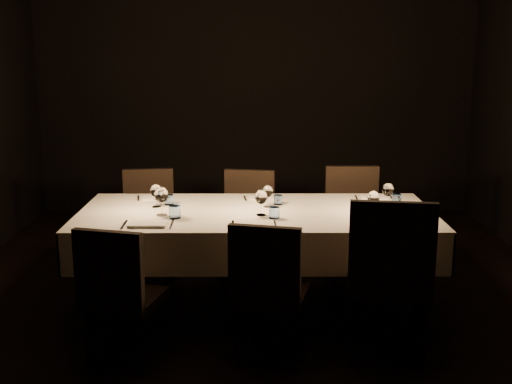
{
  "coord_description": "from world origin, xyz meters",
  "views": [
    {
      "loc": [
        -0.02,
        -4.43,
        1.89
      ],
      "look_at": [
        0.0,
        0.0,
        0.9
      ],
      "focal_mm": 45.0,
      "sensor_mm": 36.0,
      "label": 1
    }
  ],
  "objects_px": {
    "chair_near_left": "(118,289)",
    "chair_far_center": "(248,218)",
    "chair_near_center": "(268,285)",
    "chair_far_right": "(353,217)",
    "chair_near_right": "(389,273)",
    "chair_far_left": "(149,217)",
    "dining_table": "(256,221)"
  },
  "relations": [
    {
      "from": "chair_near_left",
      "to": "chair_far_center",
      "type": "bearing_deg",
      "value": -100.2
    },
    {
      "from": "chair_near_center",
      "to": "chair_far_right",
      "type": "relative_size",
      "value": 0.96
    },
    {
      "from": "chair_near_right",
      "to": "chair_far_left",
      "type": "distance_m",
      "value": 2.35
    },
    {
      "from": "chair_near_right",
      "to": "chair_far_center",
      "type": "height_order",
      "value": "chair_near_right"
    },
    {
      "from": "chair_far_left",
      "to": "chair_far_right",
      "type": "bearing_deg",
      "value": -10.37
    },
    {
      "from": "chair_near_right",
      "to": "chair_far_left",
      "type": "xyz_separation_m",
      "value": [
        -1.71,
        1.61,
        -0.07
      ]
    },
    {
      "from": "dining_table",
      "to": "chair_near_right",
      "type": "relative_size",
      "value": 2.42
    },
    {
      "from": "chair_near_left",
      "to": "chair_near_center",
      "type": "distance_m",
      "value": 0.9
    },
    {
      "from": "dining_table",
      "to": "chair_near_right",
      "type": "distance_m",
      "value": 1.11
    },
    {
      "from": "chair_near_right",
      "to": "chair_near_center",
      "type": "bearing_deg",
      "value": 10.86
    },
    {
      "from": "dining_table",
      "to": "chair_near_right",
      "type": "height_order",
      "value": "chair_near_right"
    },
    {
      "from": "dining_table",
      "to": "chair_near_left",
      "type": "distance_m",
      "value": 1.19
    },
    {
      "from": "chair_far_right",
      "to": "chair_far_center",
      "type": "bearing_deg",
      "value": 177.05
    },
    {
      "from": "chair_near_left",
      "to": "chair_far_right",
      "type": "xyz_separation_m",
      "value": [
        1.64,
        1.58,
        0.02
      ]
    },
    {
      "from": "chair_far_center",
      "to": "chair_far_left",
      "type": "bearing_deg",
      "value": -174.07
    },
    {
      "from": "chair_near_left",
      "to": "chair_far_left",
      "type": "relative_size",
      "value": 0.99
    },
    {
      "from": "dining_table",
      "to": "chair_near_right",
      "type": "xyz_separation_m",
      "value": [
        0.81,
        -0.76,
        -0.12
      ]
    },
    {
      "from": "dining_table",
      "to": "chair_far_right",
      "type": "distance_m",
      "value": 1.12
    },
    {
      "from": "chair_near_left",
      "to": "chair_far_right",
      "type": "height_order",
      "value": "chair_far_right"
    },
    {
      "from": "chair_far_right",
      "to": "chair_near_right",
      "type": "bearing_deg",
      "value": -90.23
    },
    {
      "from": "chair_near_center",
      "to": "chair_far_center",
      "type": "bearing_deg",
      "value": -71.29
    },
    {
      "from": "chair_near_left",
      "to": "chair_near_right",
      "type": "distance_m",
      "value": 1.64
    },
    {
      "from": "dining_table",
      "to": "chair_near_center",
      "type": "distance_m",
      "value": 0.81
    },
    {
      "from": "chair_far_right",
      "to": "dining_table",
      "type": "bearing_deg",
      "value": -137.2
    },
    {
      "from": "chair_far_left",
      "to": "chair_near_right",
      "type": "bearing_deg",
      "value": -50.21
    },
    {
      "from": "chair_far_left",
      "to": "chair_far_center",
      "type": "xyz_separation_m",
      "value": [
        0.84,
        -0.05,
        0.0
      ]
    },
    {
      "from": "chair_near_center",
      "to": "chair_near_right",
      "type": "xyz_separation_m",
      "value": [
        0.74,
        0.03,
        0.07
      ]
    },
    {
      "from": "dining_table",
      "to": "chair_far_right",
      "type": "relative_size",
      "value": 2.71
    },
    {
      "from": "chair_far_center",
      "to": "chair_far_right",
      "type": "bearing_deg",
      "value": 6.38
    },
    {
      "from": "dining_table",
      "to": "chair_far_center",
      "type": "bearing_deg",
      "value": 94.88
    },
    {
      "from": "chair_near_right",
      "to": "chair_far_left",
      "type": "height_order",
      "value": "chair_near_right"
    },
    {
      "from": "chair_near_left",
      "to": "chair_near_center",
      "type": "relative_size",
      "value": 0.98
    }
  ]
}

